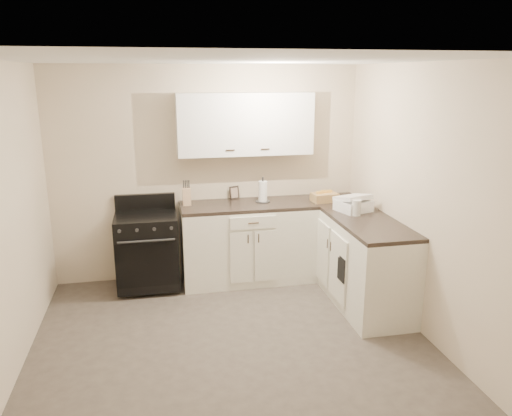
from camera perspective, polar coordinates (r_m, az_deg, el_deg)
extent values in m
plane|color=#473F38|center=(4.69, -2.59, -15.60)|extent=(3.60, 3.60, 0.00)
plane|color=white|center=(4.04, -3.03, 16.57)|extent=(3.60, 3.60, 0.00)
plane|color=beige|center=(5.93, -5.54, 3.91)|extent=(3.60, 0.00, 3.60)
plane|color=beige|center=(4.80, 18.92, 0.48)|extent=(0.00, 3.60, 3.60)
plane|color=beige|center=(4.31, -27.15, -2.01)|extent=(0.00, 3.60, 3.60)
plane|color=beige|center=(2.55, 3.74, -11.68)|extent=(3.60, 0.00, 3.60)
cube|color=white|center=(5.91, -0.92, -4.09)|extent=(1.55, 0.60, 0.90)
cube|color=white|center=(5.63, 11.22, -5.41)|extent=(0.60, 1.90, 0.90)
cube|color=black|center=(5.78, -0.94, 0.32)|extent=(1.55, 0.60, 0.04)
cube|color=black|center=(5.48, 11.47, -0.80)|extent=(0.60, 1.90, 0.04)
cube|color=white|center=(5.76, -1.26, 9.58)|extent=(1.55, 0.30, 0.70)
cube|color=black|center=(5.80, -12.30, -4.76)|extent=(0.68, 0.58, 0.83)
cube|color=#D5AB83|center=(5.73, -7.92, 1.30)|extent=(0.09, 0.08, 0.20)
cylinder|color=white|center=(5.82, 0.78, 1.89)|extent=(0.11, 0.11, 0.25)
cube|color=black|center=(5.98, -2.49, 1.77)|extent=(0.13, 0.08, 0.15)
cube|color=#A8864F|center=(5.92, 7.84, 1.22)|extent=(0.31, 0.23, 0.10)
cube|color=white|center=(5.56, 11.05, 0.28)|extent=(0.40, 0.39, 0.12)
cylinder|color=silver|center=(5.38, 11.36, 0.04)|extent=(0.11, 0.11, 0.17)
cube|color=black|center=(5.11, 9.84, -6.98)|extent=(0.02, 0.14, 0.25)
cube|color=black|center=(5.16, 9.64, -6.95)|extent=(0.02, 0.13, 0.22)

